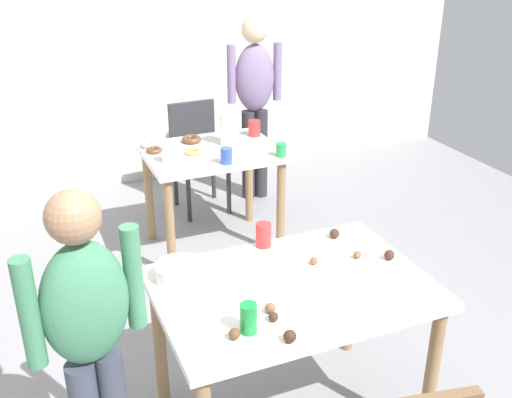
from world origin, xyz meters
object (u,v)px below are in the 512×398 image
(dining_table_near, at_px, (292,304))
(soda_can, at_px, (248,318))
(person_girl_near, at_px, (89,333))
(mixing_bowl, at_px, (179,271))
(dining_table_far, at_px, (212,167))
(person_adult_far, at_px, (255,94))
(chair_far_table, at_px, (197,150))
(pitcher_far, at_px, (229,129))

(dining_table_near, relative_size, soda_can, 9.56)
(soda_can, bearing_deg, person_girl_near, 166.50)
(mixing_bowl, bearing_deg, dining_table_near, -28.10)
(dining_table_far, distance_m, person_adult_far, 0.98)
(chair_far_table, bearing_deg, pitcher_far, -86.50)
(person_adult_far, distance_m, pitcher_far, 0.80)
(chair_far_table, xyz_separation_m, soda_can, (-0.64, -2.68, 0.31))
(dining_table_near, bearing_deg, mixing_bowl, 151.90)
(dining_table_near, height_order, soda_can, soda_can)
(dining_table_near, height_order, person_adult_far, person_adult_far)
(mixing_bowl, xyz_separation_m, pitcher_far, (0.81, 1.56, 0.08))
(dining_table_far, height_order, mixing_bowl, mixing_bowl)
(dining_table_near, xyz_separation_m, soda_can, (-0.30, -0.23, 0.16))
(mixing_bowl, bearing_deg, soda_can, -73.67)
(soda_can, bearing_deg, person_adult_far, 66.86)
(person_girl_near, bearing_deg, dining_table_near, 6.26)
(dining_table_near, xyz_separation_m, chair_far_table, (0.34, 2.45, -0.15))
(person_adult_far, bearing_deg, mixing_bowl, -120.02)
(person_adult_far, height_order, pitcher_far, person_adult_far)
(mixing_bowl, bearing_deg, person_girl_near, -142.76)
(chair_far_table, bearing_deg, mixing_bowl, -109.23)
(pitcher_far, bearing_deg, person_girl_near, -123.35)
(dining_table_near, xyz_separation_m, person_adult_far, (0.84, 2.44, 0.26))
(dining_table_far, distance_m, chair_far_table, 0.73)
(person_girl_near, xyz_separation_m, person_adult_far, (1.71, 2.54, 0.10))
(chair_far_table, height_order, mixing_bowl, chair_far_table)
(chair_far_table, xyz_separation_m, person_girl_near, (-1.20, -2.54, 0.32))
(person_adult_far, relative_size, pitcher_far, 6.73)
(soda_can, bearing_deg, pitcher_far, 71.49)
(person_adult_far, xyz_separation_m, pitcher_far, (-0.47, -0.65, -0.05))
(dining_table_far, height_order, chair_far_table, chair_far_table)
(chair_far_table, relative_size, person_adult_far, 0.57)
(person_girl_near, bearing_deg, dining_table_far, 59.24)
(person_girl_near, bearing_deg, mixing_bowl, 37.24)
(person_girl_near, distance_m, person_adult_far, 3.06)
(dining_table_near, height_order, mixing_bowl, mixing_bowl)
(person_girl_near, distance_m, mixing_bowl, 0.54)
(dining_table_far, relative_size, mixing_bowl, 4.40)
(pitcher_far, bearing_deg, chair_far_table, 93.50)
(dining_table_near, distance_m, mixing_bowl, 0.51)
(chair_far_table, xyz_separation_m, mixing_bowl, (-0.77, -2.21, 0.29))
(dining_table_near, height_order, chair_far_table, chair_far_table)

